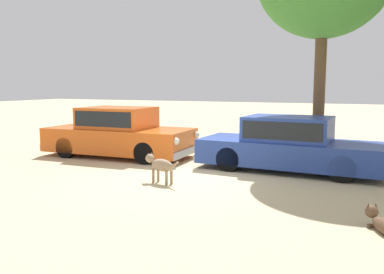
# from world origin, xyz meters

# --- Properties ---
(ground_plane) EXTENTS (80.00, 80.00, 0.00)m
(ground_plane) POSITION_xyz_m (0.00, 0.00, 0.00)
(ground_plane) COLOR tan
(parked_sedan_nearest) EXTENTS (4.57, 1.99, 1.47)m
(parked_sedan_nearest) POSITION_xyz_m (-3.01, 1.58, 0.73)
(parked_sedan_nearest) COLOR #D15619
(parked_sedan_nearest) RESTS_ON ground_plane
(parked_sedan_second) EXTENTS (4.65, 1.86, 1.36)m
(parked_sedan_second) POSITION_xyz_m (2.05, 1.57, 0.67)
(parked_sedan_second) COLOR navy
(parked_sedan_second) RESTS_ON ground_plane
(stray_dog_spotted) EXTENTS (0.97, 0.36, 0.65)m
(stray_dog_spotted) POSITION_xyz_m (-0.28, -0.90, 0.40)
(stray_dog_spotted) COLOR #997F60
(stray_dog_spotted) RESTS_ON ground_plane
(stray_dog_tan) EXTENTS (0.60, 0.99, 0.35)m
(stray_dog_tan) POSITION_xyz_m (4.11, -2.23, 0.14)
(stray_dog_tan) COLOR brown
(stray_dog_tan) RESTS_ON ground_plane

